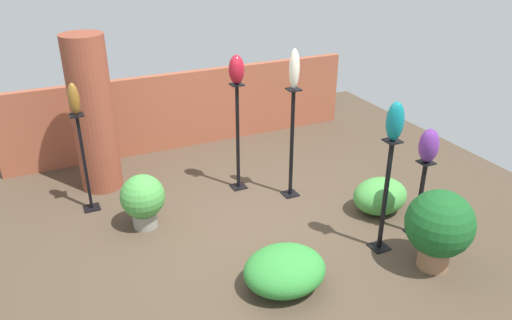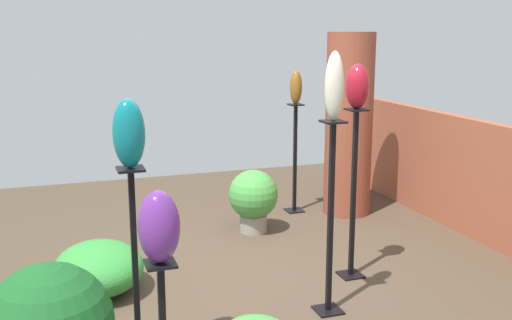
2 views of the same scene
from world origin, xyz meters
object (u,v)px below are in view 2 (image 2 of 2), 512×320
object	(u,v)px
pedestal_ivory	(330,226)
art_vase_teal	(129,133)
pedestal_bronze	(295,163)
art_vase_ruby	(357,86)
art_vase_ivory	(334,86)
art_vase_bronze	(296,87)
art_vase_violet	(159,227)
pedestal_teal	(136,280)
potted_plant_back_center	(253,197)
pedestal_ruby	(353,201)
brick_pillar	(349,125)

from	to	relation	value
pedestal_ivory	art_vase_teal	size ratio (longest dim) A/B	3.59
pedestal_bronze	art_vase_ruby	xyz separation A→B (m)	(1.94, -0.27, 1.08)
art_vase_teal	art_vase_ivory	xyz separation A→B (m)	(-0.33, 1.49, 0.20)
art_vase_bronze	art_vase_violet	bearing A→B (deg)	-32.79
pedestal_teal	art_vase_bronze	size ratio (longest dim) A/B	3.44
potted_plant_back_center	pedestal_teal	bearing A→B (deg)	-34.07
pedestal_bronze	potted_plant_back_center	xyz separation A→B (m)	(0.53, -0.70, -0.21)
pedestal_teal	pedestal_bronze	bearing A→B (deg)	141.47
art_vase_ruby	art_vase_teal	size ratio (longest dim) A/B	0.90
pedestal_teal	art_vase_ruby	world-z (taller)	art_vase_ruby
art_vase_ruby	potted_plant_back_center	world-z (taller)	art_vase_ruby
pedestal_bronze	art_vase_teal	distance (m)	3.73
pedestal_ruby	pedestal_teal	bearing A→B (deg)	-65.88
art_vase_ivory	art_vase_ruby	bearing A→B (deg)	138.62
pedestal_ivory	potted_plant_back_center	xyz separation A→B (m)	(-1.95, 0.06, -0.31)
pedestal_ivory	pedestal_bronze	world-z (taller)	pedestal_ivory
art_vase_teal	pedestal_teal	bearing A→B (deg)	0.00
pedestal_ruby	art_vase_teal	size ratio (longest dim) A/B	3.58
pedestal_teal	pedestal_bronze	world-z (taller)	pedestal_teal
art_vase_ruby	potted_plant_back_center	size ratio (longest dim) A/B	0.55
art_vase_teal	art_vase_ivory	world-z (taller)	art_vase_ivory
pedestal_ruby	art_vase_bronze	bearing A→B (deg)	172.09
art_vase_teal	pedestal_ruby	bearing A→B (deg)	114.12
art_vase_teal	art_vase_bronze	size ratio (longest dim) A/B	1.08
art_vase_violet	art_vase_ivory	distance (m)	1.79
pedestal_teal	pedestal_ruby	bearing A→B (deg)	114.12
art_vase_violet	art_vase_ivory	size ratio (longest dim) A/B	0.79
art_vase_violet	potted_plant_back_center	world-z (taller)	art_vase_violet
pedestal_ivory	pedestal_bronze	size ratio (longest dim) A/B	1.16
pedestal_ruby	art_vase_bronze	xyz separation A→B (m)	(-1.94, 0.27, 0.79)
pedestal_ivory	potted_plant_back_center	world-z (taller)	pedestal_ivory
art_vase_violet	brick_pillar	bearing A→B (deg)	138.90
pedestal_ruby	pedestal_ivory	bearing A→B (deg)	-41.38
pedestal_ruby	art_vase_violet	bearing A→B (deg)	-52.78
art_vase_ivory	art_vase_bronze	world-z (taller)	art_vase_ivory
pedestal_ivory	art_vase_ruby	bearing A→B (deg)	138.62
pedestal_teal	art_vase_ivory	world-z (taller)	art_vase_ivory
art_vase_violet	pedestal_ivory	bearing A→B (deg)	122.30
art_vase_teal	art_vase_bronze	xyz separation A→B (m)	(-2.82, 2.25, -0.05)
art_vase_bronze	potted_plant_back_center	size ratio (longest dim) A/B	0.57
pedestal_ivory	art_vase_teal	xyz separation A→B (m)	(0.33, -1.49, 0.84)
art_vase_violet	art_vase_teal	bearing A→B (deg)	-173.74
pedestal_teal	brick_pillar	bearing A→B (deg)	132.57
pedestal_bronze	art_vase_teal	size ratio (longest dim) A/B	3.11
pedestal_ruby	pedestal_ivory	size ratio (longest dim) A/B	1.00
brick_pillar	pedestal_teal	world-z (taller)	brick_pillar
brick_pillar	pedestal_bronze	bearing A→B (deg)	-112.88
pedestal_ivory	pedestal_bronze	bearing A→B (deg)	163.13
pedestal_bronze	art_vase_ruby	bearing A→B (deg)	-7.91
pedestal_ivory	art_vase_violet	world-z (taller)	pedestal_ivory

